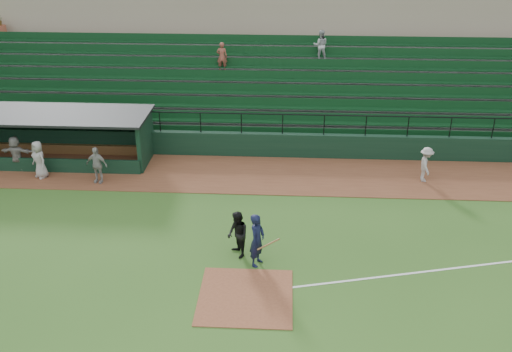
{
  "coord_description": "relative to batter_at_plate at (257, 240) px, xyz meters",
  "views": [
    {
      "loc": [
        1.15,
        -15.6,
        11.41
      ],
      "look_at": [
        0.0,
        5.0,
        1.4
      ],
      "focal_mm": 39.86,
      "sensor_mm": 36.0,
      "label": 1
    }
  ],
  "objects": [
    {
      "name": "dugout_player_a",
      "position": [
        -7.46,
        5.97,
        -0.11
      ],
      "size": [
        1.04,
        0.58,
        1.68
      ],
      "primitive_type": "imported",
      "rotation": [
        0.0,
        0.0,
        -0.18
      ],
      "color": "#A19C96",
      "rests_on": "warning_track"
    },
    {
      "name": "ground",
      "position": [
        -0.27,
        -0.86,
        -0.98
      ],
      "size": [
        90.0,
        90.0,
        0.0
      ],
      "primitive_type": "plane",
      "color": "#30591D",
      "rests_on": "ground"
    },
    {
      "name": "umpire",
      "position": [
        -0.71,
        0.48,
        -0.11
      ],
      "size": [
        0.98,
        1.05,
        1.73
      ],
      "primitive_type": "imported",
      "rotation": [
        0.0,
        0.0,
        -1.08
      ],
      "color": "black",
      "rests_on": "ground"
    },
    {
      "name": "foul_line",
      "position": [
        7.73,
        0.34,
        -0.97
      ],
      "size": [
        17.49,
        4.44,
        0.01
      ],
      "primitive_type": "cube",
      "rotation": [
        0.0,
        0.0,
        0.24
      ],
      "color": "white",
      "rests_on": "ground"
    },
    {
      "name": "runner",
      "position": [
        7.16,
        6.9,
        -0.14
      ],
      "size": [
        0.62,
        1.05,
        1.61
      ],
      "primitive_type": "imported",
      "rotation": [
        0.0,
        0.0,
        1.55
      ],
      "color": "#A9A39E",
      "rests_on": "warning_track"
    },
    {
      "name": "dugout_player_c",
      "position": [
        -11.57,
        6.99,
        -0.1
      ],
      "size": [
        1.59,
        0.58,
        1.69
      ],
      "primitive_type": "imported",
      "rotation": [
        0.0,
        0.0,
        3.09
      ],
      "color": "gray",
      "rests_on": "warning_track"
    },
    {
      "name": "stadium_structure",
      "position": [
        -0.27,
        15.6,
        1.33
      ],
      "size": [
        38.0,
        13.08,
        6.4
      ],
      "color": "black",
      "rests_on": "ground"
    },
    {
      "name": "batter_at_plate",
      "position": [
        0.0,
        0.0,
        0.0
      ],
      "size": [
        1.15,
        0.84,
        1.96
      ],
      "color": "black",
      "rests_on": "ground"
    },
    {
      "name": "dugout",
      "position": [
        -10.02,
        8.7,
        0.36
      ],
      "size": [
        8.9,
        3.2,
        2.42
      ],
      "color": "black",
      "rests_on": "ground"
    },
    {
      "name": "dugout_player_b",
      "position": [
        -10.21,
        6.33,
        -0.07
      ],
      "size": [
        1.02,
        0.95,
        1.75
      ],
      "primitive_type": "imported",
      "rotation": [
        0.0,
        0.0,
        -0.62
      ],
      "color": "#A6A09B",
      "rests_on": "warning_track"
    },
    {
      "name": "warning_track",
      "position": [
        -0.27,
        7.14,
        -0.96
      ],
      "size": [
        40.0,
        4.0,
        0.03
      ],
      "primitive_type": "cube",
      "color": "brown",
      "rests_on": "ground"
    },
    {
      "name": "home_plate_dirt",
      "position": [
        -0.27,
        -1.86,
        -0.96
      ],
      "size": [
        3.0,
        3.0,
        0.03
      ],
      "primitive_type": "cube",
      "color": "brown",
      "rests_on": "ground"
    }
  ]
}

